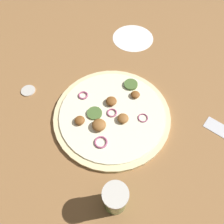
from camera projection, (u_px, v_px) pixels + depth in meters
name	position (u px, v px, depth m)	size (l,w,h in m)	color
ground_plane	(112.00, 116.00, 0.62)	(3.00, 3.00, 0.00)	olive
pizza	(112.00, 114.00, 0.62)	(0.33, 0.33, 0.03)	beige
spice_jar	(115.00, 199.00, 0.46)	(0.05, 0.05, 0.10)	#4C7F42
loose_cap	(28.00, 90.00, 0.67)	(0.04, 0.04, 0.01)	beige
flour_patch	(133.00, 38.00, 0.80)	(0.15, 0.15, 0.00)	white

